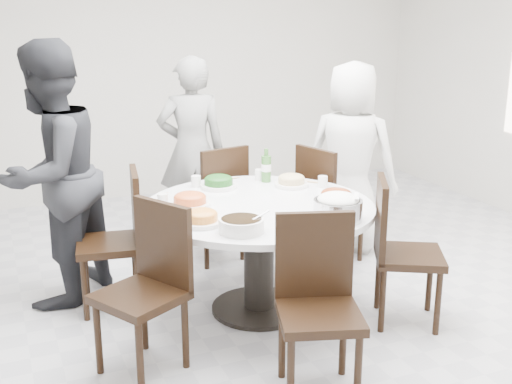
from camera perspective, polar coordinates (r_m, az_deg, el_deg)
name	(u,v)px	position (r m, az deg, el deg)	size (l,w,h in m)	color
floor	(277,299)	(4.58, 1.90, -9.51)	(6.00, 6.00, 0.01)	#BCBCC1
wall_back	(161,65)	(7.00, -8.46, 11.09)	(6.00, 0.01, 2.80)	beige
dining_table	(259,258)	(4.28, 0.26, -5.90)	(1.50, 1.50, 0.75)	white
chair_ne	(332,204)	(5.15, 6.75, -1.04)	(0.42, 0.42, 0.95)	black
chair_n	(213,202)	(5.17, -3.87, -0.92)	(0.42, 0.42, 0.95)	black
chair_nw	(109,241)	(4.41, -12.96, -4.28)	(0.42, 0.42, 0.95)	black
chair_sw	(140,293)	(3.61, -10.30, -8.80)	(0.42, 0.42, 0.95)	black
chair_s	(320,311)	(3.36, 5.68, -10.51)	(0.42, 0.42, 0.95)	black
chair_se	(409,253)	(4.22, 13.47, -5.27)	(0.42, 0.42, 0.95)	black
diner_right	(351,158)	(5.35, 8.41, 3.04)	(0.77, 0.50, 1.58)	white
diner_middle	(192,150)	(5.56, -5.74, 3.72)	(0.59, 0.38, 1.61)	black
diner_left	(51,175)	(4.52, -17.77, 1.42)	(0.87, 0.68, 1.79)	black
dish_greens	(219,183)	(4.54, -3.35, 0.78)	(0.26, 0.26, 0.07)	white
dish_pale	(291,182)	(4.58, 3.16, 0.90)	(0.24, 0.24, 0.07)	white
dish_orange	(190,201)	(4.13, -5.88, -0.81)	(0.27, 0.27, 0.07)	white
dish_redbrown	(336,198)	(4.22, 7.14, -0.52)	(0.26, 0.26, 0.06)	white
dish_tofu	(201,219)	(3.78, -4.89, -2.42)	(0.25, 0.25, 0.06)	white
rice_bowl	(338,210)	(3.87, 7.28, -1.59)	(0.29, 0.29, 0.13)	silver
soup_bowl	(241,225)	(3.64, -1.31, -2.96)	(0.26, 0.26, 0.08)	white
beverage_bottle	(266,165)	(4.68, 0.92, 2.39)	(0.07, 0.07, 0.25)	#33692A
tea_cups	(230,175)	(4.74, -2.37, 1.52)	(0.07, 0.07, 0.08)	white
chopsticks	(219,179)	(4.76, -3.34, 1.15)	(0.24, 0.04, 0.01)	tan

